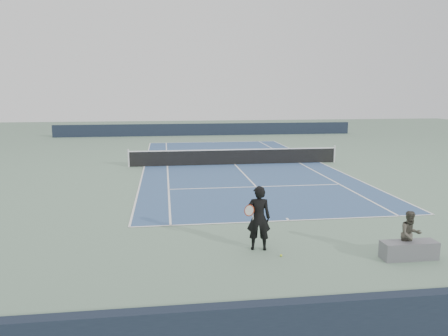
{
  "coord_description": "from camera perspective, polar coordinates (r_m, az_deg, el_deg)",
  "views": [
    {
      "loc": [
        -4.25,
        -26.13,
        4.5
      ],
      "look_at": [
        -1.66,
        -7.22,
        1.1
      ],
      "focal_mm": 35.0,
      "sensor_mm": 36.0,
      "label": 1
    }
  ],
  "objects": [
    {
      "name": "tennis_player",
      "position": [
        12.49,
        4.53,
        -6.51
      ],
      "size": [
        0.84,
        0.62,
        1.87
      ],
      "color": "black",
      "rests_on": "ground"
    },
    {
      "name": "windscreen_far",
      "position": [
        44.39,
        -2.29,
        5.05
      ],
      "size": [
        30.0,
        0.25,
        1.2
      ],
      "primitive_type": "cube",
      "color": "black",
      "rests_on": "ground"
    },
    {
      "name": "ground",
      "position": [
        26.85,
        1.41,
        0.45
      ],
      "size": [
        80.0,
        80.0,
        0.0
      ],
      "primitive_type": "plane",
      "color": "slate"
    },
    {
      "name": "windscreen_near",
      "position": [
        8.5,
        24.58,
        -18.19
      ],
      "size": [
        30.0,
        0.25,
        1.2
      ],
      "primitive_type": "cube",
      "color": "black",
      "rests_on": "ground"
    },
    {
      "name": "court_surface",
      "position": [
        26.85,
        1.41,
        0.46
      ],
      "size": [
        10.97,
        23.77,
        0.01
      ],
      "primitive_type": "cube",
      "color": "#34507B",
      "rests_on": "ground"
    },
    {
      "name": "spectator_bench",
      "position": [
        12.94,
        23.08,
        -8.86
      ],
      "size": [
        1.51,
        0.5,
        1.33
      ],
      "color": "#5E5E63",
      "rests_on": "ground"
    },
    {
      "name": "tennis_net",
      "position": [
        26.77,
        1.41,
        1.52
      ],
      "size": [
        12.9,
        0.1,
        1.07
      ],
      "color": "silver",
      "rests_on": "ground"
    },
    {
      "name": "tennis_ball",
      "position": [
        12.32,
        7.47,
        -11.25
      ],
      "size": [
        0.07,
        0.07,
        0.07
      ],
      "primitive_type": "sphere",
      "color": "#C6DF2D",
      "rests_on": "ground"
    }
  ]
}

